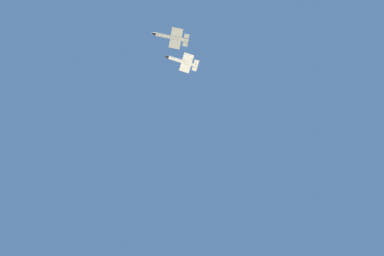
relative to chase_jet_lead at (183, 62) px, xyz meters
name	(u,v)px	position (x,y,z in m)	size (l,w,h in m)	color
chase_jet_lead	(183,62)	(0.00, 0.00, 0.00)	(11.48, 13.92, 4.00)	silver
chase_jet_trailing	(172,37)	(-3.32, 11.40, -10.71)	(12.44, 13.20, 4.00)	#999EA3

